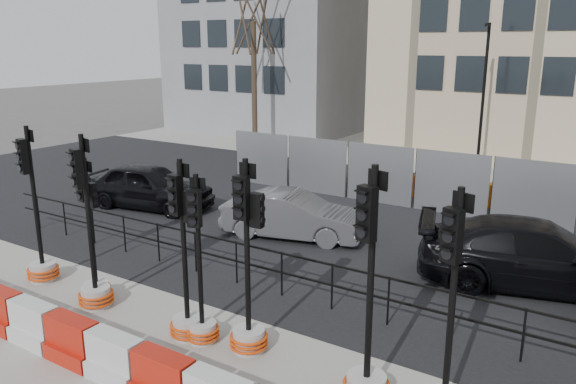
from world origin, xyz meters
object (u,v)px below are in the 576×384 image
Objects in this scene: car_a at (149,186)px; car_c at (538,255)px; traffic_signal_a at (40,251)px; traffic_signal_d at (186,298)px; traffic_signal_h at (446,377)px.

car_a is 0.83× the size of car_c.
traffic_signal_a is at bearing -166.85° from car_a.
traffic_signal_d is 7.62m from car_c.
traffic_signal_d is 0.61× the size of car_c.
traffic_signal_h is (4.65, 0.20, -0.08)m from traffic_signal_d.
traffic_signal_a is 5.96m from car_a.
car_a is at bearing 73.96° from car_c.
traffic_signal_h is at bearing 15.05° from traffic_signal_a.
car_a is (-11.46, 5.46, 0.03)m from traffic_signal_h.
traffic_signal_a is 0.78× the size of car_a.
traffic_signal_a is at bearing 104.12° from car_c.
car_c reaches higher than car_a.
traffic_signal_d is 0.73× the size of car_a.
car_a is at bearing 172.78° from traffic_signal_h.
traffic_signal_h is 12.69m from car_a.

